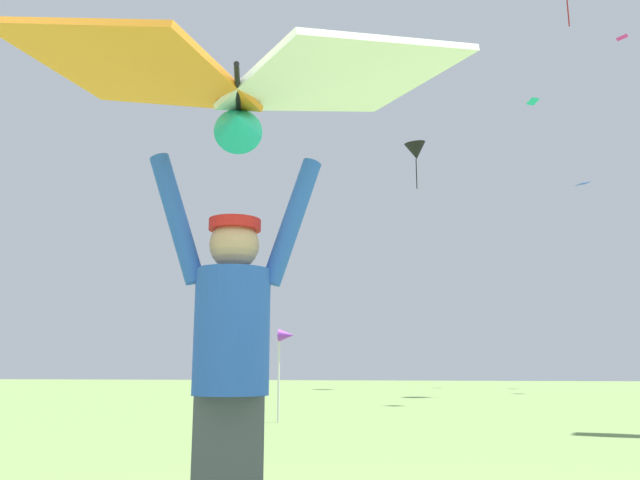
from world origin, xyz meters
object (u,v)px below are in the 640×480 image
at_px(kite_flyer_person, 231,368).
at_px(distant_kite_teal_high_left, 533,101).
at_px(distant_kite_magenta_high_right, 622,37).
at_px(marker_flag, 285,341).
at_px(distant_kite_black_overhead_distant, 416,151).
at_px(distant_kite_blue_mid_left, 583,183).
at_px(held_stunt_kite, 238,83).

bearing_deg(kite_flyer_person, distant_kite_teal_high_left, 80.54).
distance_m(kite_flyer_person, distant_kite_magenta_high_right, 40.76).
bearing_deg(marker_flag, distant_kite_black_overhead_distant, 86.73).
bearing_deg(distant_kite_magenta_high_right, distant_kite_blue_mid_left, -117.88).
height_order(distant_kite_magenta_high_right, marker_flag, distant_kite_magenta_high_right).
bearing_deg(held_stunt_kite, distant_kite_black_overhead_distant, 91.93).
height_order(held_stunt_kite, marker_flag, held_stunt_kite).
relative_size(held_stunt_kite, distant_kite_black_overhead_distant, 0.78).
distance_m(distant_kite_blue_mid_left, distant_kite_black_overhead_distant, 9.47).
distance_m(kite_flyer_person, distant_kite_teal_high_left, 38.76).
relative_size(kite_flyer_person, distant_kite_blue_mid_left, 2.61).
xyz_separation_m(distant_kite_teal_high_left, distant_kite_magenta_high_right, (5.16, -0.60, 3.26)).
bearing_deg(held_stunt_kite, distant_kite_teal_high_left, 80.62).
height_order(kite_flyer_person, distant_kite_blue_mid_left, distant_kite_blue_mid_left).
distance_m(kite_flyer_person, distant_kite_blue_mid_left, 27.78).
bearing_deg(distant_kite_magenta_high_right, kite_flyer_person, -107.76).
distance_m(distant_kite_magenta_high_right, marker_flag, 34.19).
height_order(held_stunt_kite, distant_kite_magenta_high_right, distant_kite_magenta_high_right).
bearing_deg(kite_flyer_person, held_stunt_kite, -71.30).
relative_size(distant_kite_teal_high_left, distant_kite_black_overhead_distant, 0.26).
distance_m(held_stunt_kite, distant_kite_black_overhead_distant, 32.13).
bearing_deg(distant_kite_black_overhead_distant, kite_flyer_person, -88.12).
distance_m(held_stunt_kite, distant_kite_magenta_high_right, 40.23).
bearing_deg(distant_kite_blue_mid_left, held_stunt_kite, -104.01).
xyz_separation_m(distant_kite_blue_mid_left, distant_kite_black_overhead_distant, (-7.48, 4.51, 3.64)).
distance_m(kite_flyer_person, marker_flag, 9.11).
height_order(distant_kite_teal_high_left, marker_flag, distant_kite_teal_high_left).
bearing_deg(marker_flag, distant_kite_teal_high_left, 72.86).
bearing_deg(distant_kite_blue_mid_left, distant_kite_black_overhead_distant, 148.92).
distance_m(distant_kite_black_overhead_distant, distant_kite_magenta_high_right, 14.66).
distance_m(distant_kite_teal_high_left, distant_kite_black_overhead_distant, 9.22).
xyz_separation_m(distant_kite_blue_mid_left, distant_kite_teal_high_left, (-0.68, 9.06, 7.88)).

